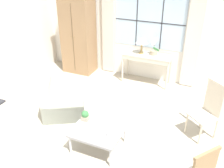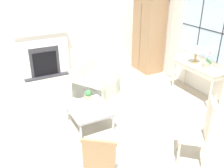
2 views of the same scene
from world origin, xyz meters
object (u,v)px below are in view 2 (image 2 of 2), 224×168
(potted_orchid, at_px, (207,60))
(potted_plant_small, at_px, (88,95))
(fireplace, at_px, (43,52))
(side_chair_wooden, at_px, (201,129))
(armoire, at_px, (149,33))
(table_lamp, at_px, (197,49))
(coffee_table, at_px, (89,109))
(pillar_candle, at_px, (88,113))
(console_table, at_px, (199,69))
(accent_chair_wooden, at_px, (101,167))
(armchair_upholstered, at_px, (95,85))

(potted_orchid, height_order, potted_plant_small, potted_orchid)
(fireplace, xyz_separation_m, side_chair_wooden, (4.69, 1.31, -0.12))
(armoire, xyz_separation_m, table_lamp, (1.85, 0.06, 0.00))
(coffee_table, xyz_separation_m, pillar_candle, (0.28, -0.13, 0.11))
(table_lamp, distance_m, pillar_candle, 3.08)
(console_table, distance_m, side_chair_wooden, 2.37)
(table_lamp, height_order, potted_plant_small, table_lamp)
(armoire, height_order, pillar_candle, armoire)
(potted_orchid, bearing_deg, table_lamp, -173.59)
(coffee_table, bearing_deg, potted_plant_small, 158.84)
(potted_plant_small, relative_size, pillar_candle, 1.37)
(armoire, relative_size, potted_plant_small, 11.43)
(fireplace, height_order, accent_chair_wooden, fireplace)
(fireplace, distance_m, potted_orchid, 4.37)
(potted_orchid, height_order, armchair_upholstered, potted_orchid)
(armchair_upholstered, bearing_deg, potted_plant_small, -31.66)
(fireplace, height_order, coffee_table, fireplace)
(console_table, height_order, potted_plant_small, console_table)
(accent_chair_wooden, bearing_deg, armoire, 138.10)
(table_lamp, bearing_deg, coffee_table, -86.80)
(side_chair_wooden, relative_size, coffee_table, 1.29)
(potted_plant_small, xyz_separation_m, pillar_candle, (0.60, -0.26, -0.04))
(potted_orchid, distance_m, accent_chair_wooden, 3.78)
(armoire, relative_size, potted_orchid, 5.05)
(table_lamp, xyz_separation_m, side_chair_wooden, (1.87, -1.66, -0.54))
(pillar_candle, bearing_deg, potted_plant_small, 156.63)
(accent_chair_wooden, distance_m, potted_plant_small, 2.13)
(armchair_upholstered, bearing_deg, pillar_candle, -28.49)
(armoire, bearing_deg, fireplace, -108.54)
(console_table, distance_m, potted_orchid, 0.32)
(side_chair_wooden, height_order, pillar_candle, side_chair_wooden)
(console_table, height_order, pillar_candle, console_table)
(console_table, height_order, table_lamp, table_lamp)
(armoire, xyz_separation_m, side_chair_wooden, (3.72, -1.60, -0.54))
(console_table, relative_size, pillar_candle, 8.80)
(side_chair_wooden, height_order, accent_chair_wooden, side_chair_wooden)
(armchair_upholstered, relative_size, pillar_candle, 8.06)
(coffee_table, bearing_deg, fireplace, -177.53)
(accent_chair_wooden, relative_size, potted_plant_small, 5.41)
(armchair_upholstered, bearing_deg, accent_chair_wooden, -22.73)
(armoire, xyz_separation_m, potted_plant_small, (1.69, -2.66, -0.62))
(accent_chair_wooden, bearing_deg, pillar_candle, 163.86)
(fireplace, height_order, potted_orchid, fireplace)
(armoire, distance_m, potted_plant_small, 3.21)
(console_table, bearing_deg, fireplace, -135.40)
(potted_orchid, xyz_separation_m, coffee_table, (-0.17, -2.88, -0.60))
(fireplace, bearing_deg, side_chair_wooden, 15.61)
(potted_orchid, relative_size, coffee_table, 0.52)
(console_table, distance_m, armchair_upholstered, 2.52)
(table_lamp, bearing_deg, armchair_upholstered, -115.96)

